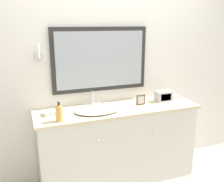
{
  "coord_description": "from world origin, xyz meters",
  "views": [
    {
      "loc": [
        -0.98,
        -2.16,
        1.81
      ],
      "look_at": [
        -0.07,
        0.27,
        1.1
      ],
      "focal_mm": 40.0,
      "sensor_mm": 36.0,
      "label": 1
    }
  ],
  "objects_px": {
    "soap_bottle": "(59,113)",
    "appliance_box": "(164,96)",
    "sink_basin": "(98,109)",
    "picture_frame": "(141,100)"
  },
  "relations": [
    {
      "from": "soap_bottle",
      "to": "appliance_box",
      "type": "relative_size",
      "value": 1.05
    },
    {
      "from": "sink_basin",
      "to": "soap_bottle",
      "type": "relative_size",
      "value": 2.54
    },
    {
      "from": "sink_basin",
      "to": "appliance_box",
      "type": "distance_m",
      "value": 0.85
    },
    {
      "from": "sink_basin",
      "to": "appliance_box",
      "type": "bearing_deg",
      "value": 4.28
    },
    {
      "from": "soap_bottle",
      "to": "sink_basin",
      "type": "bearing_deg",
      "value": 19.31
    },
    {
      "from": "appliance_box",
      "to": "picture_frame",
      "type": "xyz_separation_m",
      "value": [
        -0.33,
        -0.04,
        0.0
      ]
    },
    {
      "from": "sink_basin",
      "to": "picture_frame",
      "type": "bearing_deg",
      "value": 2.47
    },
    {
      "from": "soap_bottle",
      "to": "appliance_box",
      "type": "xyz_separation_m",
      "value": [
        1.28,
        0.21,
        -0.02
      ]
    },
    {
      "from": "soap_bottle",
      "to": "picture_frame",
      "type": "xyz_separation_m",
      "value": [
        0.95,
        0.17,
        -0.02
      ]
    },
    {
      "from": "sink_basin",
      "to": "picture_frame",
      "type": "height_order",
      "value": "sink_basin"
    }
  ]
}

